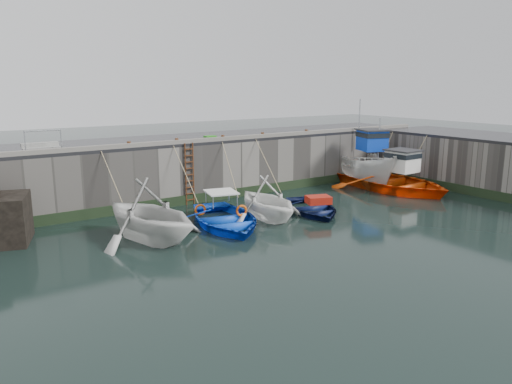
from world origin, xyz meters
TOP-DOWN VIEW (x-y plane):
  - ground at (0.00, 0.00)m, footprint 120.00×120.00m
  - quay_back at (0.00, 12.50)m, footprint 30.00×5.00m
  - quay_right at (14.50, 2.50)m, footprint 5.00×15.00m
  - road_back at (0.00, 12.50)m, footprint 30.00×5.00m
  - road_right at (14.50, 2.50)m, footprint 5.00×15.00m
  - kerb_back at (0.00, 10.15)m, footprint 30.00×0.30m
  - algae_back at (0.00, 9.96)m, footprint 30.00×0.08m
  - algae_right at (11.96, 2.50)m, footprint 0.08×15.00m
  - ladder at (-2.00, 9.91)m, footprint 0.51×0.08m
  - boat_near_white at (-6.06, 5.52)m, footprint 5.73×6.25m
  - boat_near_white_rope at (-6.06, 9.01)m, footprint 0.04×3.27m
  - boat_near_blue at (-2.53, 5.53)m, footprint 5.08×6.24m
  - boat_near_blue_rope at (-2.53, 9.02)m, footprint 0.04×3.26m
  - boat_near_blacktrim at (-0.26, 5.52)m, footprint 4.11×4.65m
  - boat_near_blacktrim_rope at (-0.26, 9.01)m, footprint 0.04×3.27m
  - boat_near_navy at (2.19, 5.16)m, footprint 4.47×5.24m
  - boat_near_navy_rope at (2.19, 8.83)m, footprint 0.04×3.50m
  - boat_far_white at (9.48, 8.55)m, footprint 4.48×6.98m
  - boat_far_orange at (9.50, 6.41)m, footprint 5.44×7.49m
  - fish_crate at (-0.46, 10.46)m, footprint 0.60×0.42m
  - railing at (-8.75, 11.25)m, footprint 1.60×1.05m
  - bollard_a at (-5.00, 10.25)m, footprint 0.18×0.18m
  - bollard_b at (-2.50, 10.25)m, footprint 0.18×0.18m
  - bollard_c at (0.20, 10.25)m, footprint 0.18×0.18m
  - bollard_d at (2.80, 10.25)m, footprint 0.18×0.18m
  - bollard_e at (6.00, 10.25)m, footprint 0.18×0.18m

SIDE VIEW (x-z plane):
  - ground at x=0.00m, z-range 0.00..0.00m
  - boat_near_white at x=-6.06m, z-range -1.39..1.39m
  - boat_near_white_rope at x=-6.06m, z-range -1.55..1.55m
  - boat_near_blue at x=-2.53m, z-range -0.57..0.57m
  - boat_near_blue_rope at x=-2.53m, z-range -1.55..1.55m
  - boat_near_blacktrim at x=-0.26m, z-range -1.15..1.15m
  - boat_near_blacktrim_rope at x=-0.26m, z-range -1.55..1.55m
  - boat_near_navy at x=2.19m, z-range -0.46..0.46m
  - boat_near_navy_rope at x=2.19m, z-range -1.55..1.55m
  - algae_back at x=0.00m, z-range 0.00..0.50m
  - algae_right at x=11.96m, z-range 0.00..0.50m
  - boat_far_orange at x=9.50m, z-range -1.77..2.75m
  - boat_far_white at x=9.48m, z-range -1.70..3.83m
  - quay_back at x=0.00m, z-range 0.00..3.00m
  - quay_right at x=14.50m, z-range 0.00..3.00m
  - ladder at x=-2.00m, z-range -0.01..3.19m
  - road_back at x=0.00m, z-range 3.00..3.16m
  - road_right at x=14.50m, z-range 3.00..3.16m
  - kerb_back at x=0.00m, z-range 3.16..3.36m
  - fish_crate at x=-0.46m, z-range 3.16..3.43m
  - bollard_a at x=-5.00m, z-range 3.16..3.44m
  - bollard_b at x=-2.50m, z-range 3.16..3.44m
  - bollard_c at x=0.20m, z-range 3.16..3.44m
  - bollard_d at x=2.80m, z-range 3.16..3.44m
  - bollard_e at x=6.00m, z-range 3.16..3.44m
  - railing at x=-8.75m, z-range 2.86..3.86m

